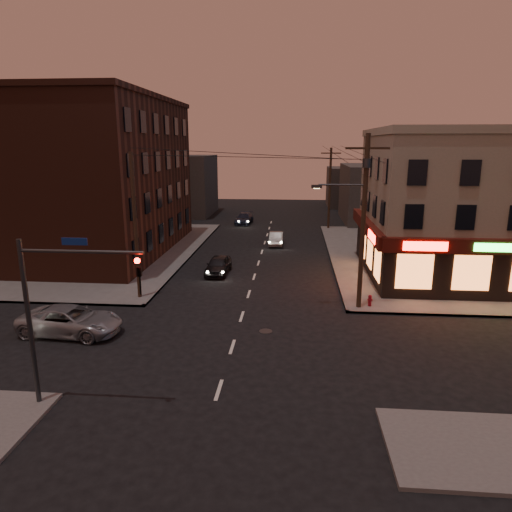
# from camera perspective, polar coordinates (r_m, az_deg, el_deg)

# --- Properties ---
(ground) EXTENTS (120.00, 120.00, 0.00)m
(ground) POSITION_cam_1_polar(r_m,az_deg,el_deg) (22.60, -2.98, -11.28)
(ground) COLOR black
(ground) RESTS_ON ground
(sidewalk_ne) EXTENTS (24.00, 28.00, 0.15)m
(sidewalk_ne) POSITION_cam_1_polar(r_m,az_deg,el_deg) (43.14, 25.23, -0.21)
(sidewalk_ne) COLOR #514F4C
(sidewalk_ne) RESTS_ON ground
(sidewalk_nw) EXTENTS (24.00, 28.00, 0.15)m
(sidewalk_nw) POSITION_cam_1_polar(r_m,az_deg,el_deg) (45.47, -22.61, 0.72)
(sidewalk_nw) COLOR #514F4C
(sidewalk_nw) RESTS_ON ground
(pizza_building) EXTENTS (15.85, 12.85, 10.50)m
(pizza_building) POSITION_cam_1_polar(r_m,az_deg,el_deg) (36.38, 25.98, 5.78)
(pizza_building) COLOR gray
(pizza_building) RESTS_ON sidewalk_ne
(brick_apartment) EXTENTS (12.00, 20.00, 13.00)m
(brick_apartment) POSITION_cam_1_polar(r_m,az_deg,el_deg) (43.03, -19.24, 9.20)
(brick_apartment) COLOR #442015
(brick_apartment) RESTS_ON sidewalk_nw
(bg_building_ne_a) EXTENTS (10.00, 12.00, 7.00)m
(bg_building_ne_a) POSITION_cam_1_polar(r_m,az_deg,el_deg) (59.62, 15.71, 7.52)
(bg_building_ne_a) COLOR #3F3D3A
(bg_building_ne_a) RESTS_ON ground
(bg_building_nw) EXTENTS (9.00, 10.00, 8.00)m
(bg_building_nw) POSITION_cam_1_polar(r_m,az_deg,el_deg) (64.49, -9.53, 8.73)
(bg_building_nw) COLOR #3F3D3A
(bg_building_nw) RESTS_ON ground
(bg_building_ne_b) EXTENTS (8.00, 8.00, 6.00)m
(bg_building_ne_b) POSITION_cam_1_polar(r_m,az_deg,el_deg) (73.13, 12.13, 8.42)
(bg_building_ne_b) COLOR #3F3D3A
(bg_building_ne_b) RESTS_ON ground
(utility_pole_main) EXTENTS (4.20, 0.44, 10.00)m
(utility_pole_main) POSITION_cam_1_polar(r_m,az_deg,el_deg) (26.61, 13.08, 5.23)
(utility_pole_main) COLOR #382619
(utility_pole_main) RESTS_ON sidewalk_ne
(utility_pole_far) EXTENTS (0.26, 0.26, 9.00)m
(utility_pole_far) POSITION_cam_1_polar(r_m,az_deg,el_deg) (52.64, 9.20, 8.33)
(utility_pole_far) COLOR #382619
(utility_pole_far) RESTS_ON sidewalk_ne
(utility_pole_west) EXTENTS (0.24, 0.24, 9.00)m
(utility_pole_west) POSITION_cam_1_polar(r_m,az_deg,el_deg) (28.88, -14.83, 3.55)
(utility_pole_west) COLOR #382619
(utility_pole_west) RESTS_ON sidewalk_nw
(traffic_signal) EXTENTS (4.49, 0.32, 6.47)m
(traffic_signal) POSITION_cam_1_polar(r_m,az_deg,el_deg) (17.77, -23.92, -5.21)
(traffic_signal) COLOR #333538
(traffic_signal) RESTS_ON ground
(suv_cross) EXTENTS (5.42, 2.83, 1.46)m
(suv_cross) POSITION_cam_1_polar(r_m,az_deg,el_deg) (25.58, -22.15, -7.49)
(suv_cross) COLOR gray
(suv_cross) RESTS_ON ground
(sedan_near) EXTENTS (1.75, 4.00, 1.34)m
(sedan_near) POSITION_cam_1_polar(r_m,az_deg,el_deg) (34.55, -4.73, -1.13)
(sedan_near) COLOR black
(sedan_near) RESTS_ON ground
(sedan_mid) EXTENTS (1.34, 3.76, 1.23)m
(sedan_mid) POSITION_cam_1_polar(r_m,az_deg,el_deg) (44.31, 2.53, 2.19)
(sedan_mid) COLOR slate
(sedan_mid) RESTS_ON ground
(sedan_far) EXTENTS (2.10, 4.57, 1.29)m
(sedan_far) POSITION_cam_1_polar(r_m,az_deg,el_deg) (56.07, -1.49, 4.71)
(sedan_far) COLOR black
(sedan_far) RESTS_ON ground
(fire_hydrant) EXTENTS (0.31, 0.31, 0.69)m
(fire_hydrant) POSITION_cam_1_polar(r_m,az_deg,el_deg) (28.16, 14.05, -5.34)
(fire_hydrant) COLOR maroon
(fire_hydrant) RESTS_ON sidewalk_ne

